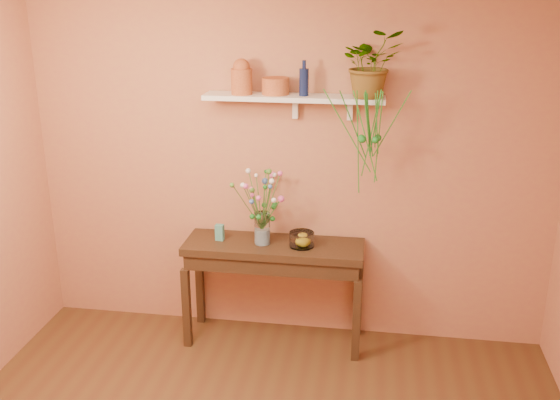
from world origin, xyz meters
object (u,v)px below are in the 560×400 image
(spider_plant, at_px, (371,64))
(glass_vase, at_px, (262,231))
(sideboard, at_px, (274,258))
(glass_bowl, at_px, (302,240))
(bouquet, at_px, (264,193))
(terracotta_jug, at_px, (242,77))
(blue_bottle, at_px, (304,81))

(spider_plant, bearing_deg, glass_vase, -172.25)
(glass_vase, bearing_deg, sideboard, 8.21)
(glass_bowl, bearing_deg, sideboard, 174.44)
(glass_vase, height_order, bouquet, bouquet)
(bouquet, bearing_deg, terracotta_jug, 152.72)
(glass_bowl, bearing_deg, terracotta_jug, 166.99)
(bouquet, bearing_deg, sideboard, 2.14)
(sideboard, xyz_separation_m, terracotta_jug, (-0.24, 0.08, 1.35))
(sideboard, distance_m, bouquet, 0.52)
(blue_bottle, bearing_deg, spider_plant, -0.48)
(blue_bottle, distance_m, glass_vase, 1.15)
(spider_plant, height_order, glass_vase, spider_plant)
(glass_vase, bearing_deg, terracotta_jug, 148.35)
(spider_plant, xyz_separation_m, glass_bowl, (-0.45, -0.11, -1.29))
(terracotta_jug, distance_m, glass_bowl, 1.27)
(bouquet, bearing_deg, spider_plant, 7.15)
(sideboard, xyz_separation_m, glass_bowl, (0.22, -0.02, 0.17))
(glass_bowl, bearing_deg, spider_plant, 13.79)
(blue_bottle, relative_size, glass_bowl, 1.34)
(blue_bottle, xyz_separation_m, glass_bowl, (0.01, -0.12, -1.16))
(blue_bottle, relative_size, glass_vase, 1.01)
(sideboard, height_order, blue_bottle, blue_bottle)
(sideboard, distance_m, glass_bowl, 0.28)
(terracotta_jug, distance_m, bouquet, 0.86)
(blue_bottle, xyz_separation_m, glass_vase, (-0.29, -0.11, -1.11))
(glass_vase, bearing_deg, blue_bottle, 20.19)
(spider_plant, bearing_deg, sideboard, -172.31)
(blue_bottle, bearing_deg, bouquet, -160.74)
(sideboard, distance_m, terracotta_jug, 1.38)
(sideboard, distance_m, spider_plant, 1.61)
(terracotta_jug, xyz_separation_m, blue_bottle, (0.45, 0.01, -0.02))
(spider_plant, distance_m, glass_vase, 1.46)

